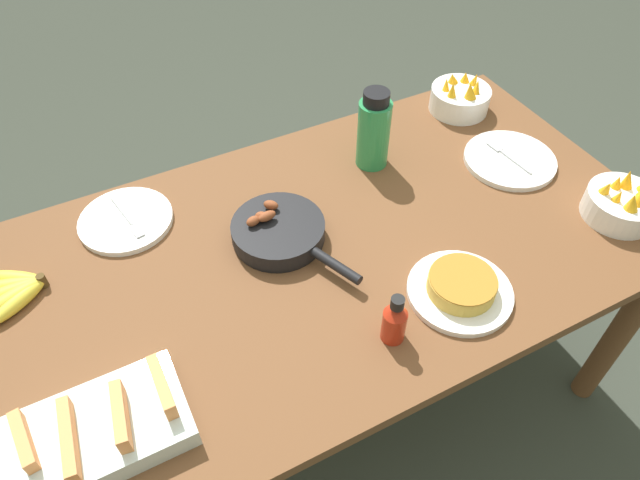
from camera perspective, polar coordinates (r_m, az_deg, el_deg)
The scene contains 12 objects.
ground_plane at distance 2.03m, azimuth -0.00°, elevation -15.01°, with size 14.00×14.00×0.00m, color #383D33.
dining_table at distance 1.49m, azimuth -0.00°, elevation -3.17°, with size 1.75×0.92×0.74m.
banana_bunch at distance 1.49m, azimuth -28.59°, elevation -4.59°, with size 0.19×0.19×0.04m.
melon_tray at distance 1.20m, azimuth -21.25°, elevation -17.34°, with size 0.33×0.20×0.10m.
skillet at distance 1.42m, azimuth -4.08°, elevation 0.83°, with size 0.23×0.36×0.08m.
frittata_plate_center at distance 1.35m, azimuth 13.89°, elevation -4.67°, with size 0.24×0.24×0.06m.
empty_plate_near_front at distance 1.56m, azimuth -18.84°, elevation 1.88°, with size 0.24×0.24×0.02m.
empty_plate_far_left at distance 1.75m, azimuth 18.44°, elevation 7.62°, with size 0.26×0.26×0.02m.
fruit_bowl_mango at distance 1.66m, azimuth 28.01°, elevation 3.28°, with size 0.19×0.19×0.12m.
fruit_bowl_citrus at distance 1.90m, azimuth 13.82°, elevation 13.66°, with size 0.19×0.19×0.13m.
water_bottle at distance 1.60m, azimuth 5.39°, elevation 10.82°, with size 0.09×0.09×0.23m.
hot_sauce_bottle at distance 1.22m, azimuth 7.46°, elevation -8.01°, with size 0.05×0.05×0.13m.
Camera 1 is at (-0.43, -0.84, 1.80)m, focal length 32.00 mm.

